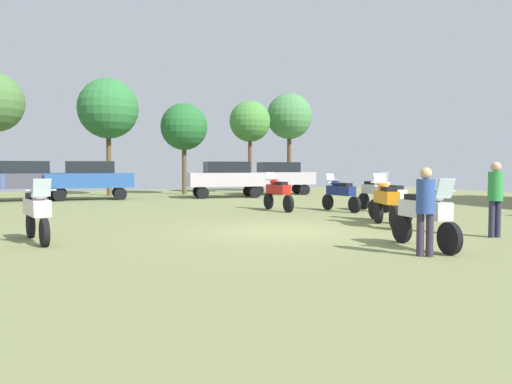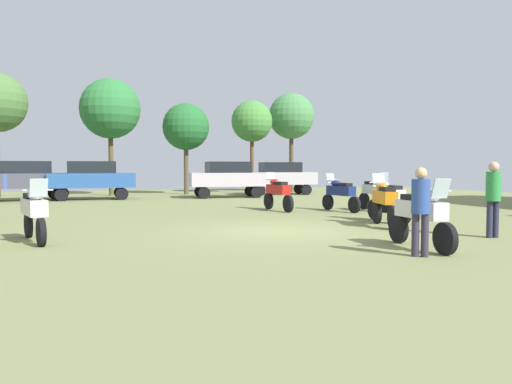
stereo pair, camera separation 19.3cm
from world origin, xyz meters
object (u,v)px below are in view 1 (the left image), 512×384
at_px(car_3, 278,176).
at_px(motorcycle_8, 386,201).
at_px(tree_1, 184,127).
at_px(car_4, 90,177).
at_px(car_5, 23,178).
at_px(person_2, 425,205).
at_px(motorcycle_2, 425,214).
at_px(motorcycle_10, 278,192).
at_px(tree_4, 108,109).
at_px(person_1, 495,193).
at_px(motorcycle_9, 340,193).
at_px(motorcycle_4, 375,192).
at_px(motorcycle_3, 389,198).
at_px(car_1, 227,177).
at_px(tree_2, 289,117).
at_px(motorcycle_7, 37,211).
at_px(tree_5, 250,122).

bearing_deg(car_3, motorcycle_8, 173.87).
bearing_deg(tree_1, car_4, -147.51).
xyz_separation_m(motorcycle_8, car_5, (-10.96, 15.31, 0.44)).
height_order(car_5, person_2, car_5).
height_order(motorcycle_2, motorcycle_10, motorcycle_10).
bearing_deg(tree_4, motorcycle_8, -70.59).
relative_size(motorcycle_2, car_5, 0.49).
bearing_deg(person_2, person_1, -117.94).
distance_m(motorcycle_9, tree_1, 14.73).
xyz_separation_m(car_5, person_2, (8.83, -19.72, -0.19)).
bearing_deg(motorcycle_10, tree_4, 106.96).
bearing_deg(tree_4, car_3, -13.49).
height_order(motorcycle_4, motorcycle_10, motorcycle_4).
xyz_separation_m(motorcycle_10, person_1, (2.13, -8.63, 0.34)).
relative_size(motorcycle_3, tree_4, 0.31).
distance_m(car_1, person_2, 18.96).
xyz_separation_m(car_3, tree_1, (-5.40, 2.35, 3.02)).
xyz_separation_m(tree_1, tree_2, (7.41, 0.63, 0.96)).
distance_m(motorcycle_10, tree_2, 15.59).
relative_size(motorcycle_3, tree_1, 0.38).
xyz_separation_m(motorcycle_4, motorcycle_8, (-2.50, -4.42, -0.00)).
xyz_separation_m(motorcycle_2, car_5, (-9.43, 18.95, 0.45)).
bearing_deg(motorcycle_3, car_5, 127.80).
distance_m(motorcycle_7, person_1, 10.70).
bearing_deg(person_2, motorcycle_7, 4.40).
bearing_deg(tree_1, tree_5, -1.33).
bearing_deg(motorcycle_4, tree_5, -89.09).
bearing_deg(motorcycle_3, motorcycle_2, -117.86).
height_order(car_1, tree_2, tree_2).
bearing_deg(motorcycle_7, person_2, 133.69).
bearing_deg(tree_4, person_2, -79.06).
bearing_deg(tree_2, motorcycle_2, -106.64).
relative_size(motorcycle_7, motorcycle_9, 0.99).
bearing_deg(tree_2, car_3, -124.05).
xyz_separation_m(motorcycle_3, car_1, (-1.30, 13.53, 0.44)).
xyz_separation_m(person_1, tree_2, (4.21, 22.17, 4.08)).
bearing_deg(motorcycle_2, person_1, -160.69).
bearing_deg(motorcycle_8, car_3, 94.41).
bearing_deg(person_1, motorcycle_4, 85.55).
xyz_separation_m(motorcycle_8, car_4, (-7.75, 15.08, 0.44)).
xyz_separation_m(tree_2, tree_5, (-3.10, -0.73, -0.50)).
distance_m(motorcycle_3, person_2, 6.10).
xyz_separation_m(car_4, person_1, (8.88, -17.93, -0.10)).
relative_size(motorcycle_2, car_4, 0.52).
xyz_separation_m(motorcycle_3, person_1, (0.37, -3.80, 0.34)).
bearing_deg(motorcycle_7, motorcycle_8, 165.72).
bearing_deg(motorcycle_10, motorcycle_7, -151.22).
height_order(car_1, tree_1, tree_1).
bearing_deg(motorcycle_9, tree_5, 76.49).
relative_size(motorcycle_7, tree_1, 0.39).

